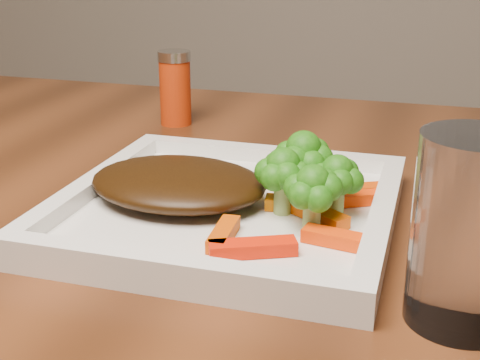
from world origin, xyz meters
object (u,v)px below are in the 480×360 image
(steak, at_px, (178,183))
(drinking_glass, at_px, (470,232))
(spice_shaker, at_px, (175,88))
(plate, at_px, (229,213))

(steak, bearing_deg, drinking_glass, -25.24)
(drinking_glass, bearing_deg, spice_shaker, 132.23)
(steak, bearing_deg, plate, -4.68)
(plate, xyz_separation_m, steak, (-0.05, 0.00, 0.02))
(plate, distance_m, drinking_glass, 0.22)
(steak, height_order, spice_shaker, spice_shaker)
(plate, height_order, spice_shaker, spice_shaker)
(spice_shaker, xyz_separation_m, drinking_glass, (0.34, -0.37, 0.01))
(steak, relative_size, spice_shaker, 1.68)
(plate, relative_size, steak, 1.74)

